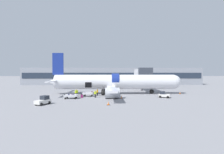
# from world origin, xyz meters

# --- Properties ---
(ground_plane) EXTENTS (500.00, 500.00, 0.00)m
(ground_plane) POSITION_xyz_m (0.00, 0.00, 0.00)
(ground_plane) COLOR gray
(terminal_strip) EXTENTS (86.24, 9.46, 8.18)m
(terminal_strip) POSITION_xyz_m (0.00, 41.15, 4.09)
(terminal_strip) COLOR gray
(terminal_strip) RESTS_ON ground_plane
(jet_bridge_stub) EXTENTS (4.01, 12.20, 7.33)m
(jet_bridge_stub) POSITION_xyz_m (8.28, 9.48, 5.45)
(jet_bridge_stub) COLOR #4C4C51
(jet_bridge_stub) RESTS_ON ground_plane
(airplane) EXTENTS (36.81, 31.98, 11.23)m
(airplane) POSITION_xyz_m (-1.13, 2.43, 3.22)
(airplane) COLOR silver
(airplane) RESTS_ON ground_plane
(baggage_tug_lead) EXTENTS (2.58, 3.25, 1.61)m
(baggage_tug_lead) POSITION_xyz_m (-14.82, -13.01, 0.69)
(baggage_tug_lead) COLOR silver
(baggage_tug_lead) RESTS_ON ground_plane
(baggage_tug_mid) EXTENTS (2.99, 2.58, 1.51)m
(baggage_tug_mid) POSITION_xyz_m (10.37, -4.97, 0.65)
(baggage_tug_mid) COLOR silver
(baggage_tug_mid) RESTS_ON ground_plane
(baggage_cart_loading) EXTENTS (3.47, 1.99, 1.21)m
(baggage_cart_loading) POSITION_xyz_m (-7.61, -2.37, 0.59)
(baggage_cart_loading) COLOR silver
(baggage_cart_loading) RESTS_ON ground_plane
(baggage_cart_queued) EXTENTS (3.84, 2.18, 1.07)m
(baggage_cart_queued) POSITION_xyz_m (-11.10, -5.89, 0.52)
(baggage_cart_queued) COLOR silver
(baggage_cart_queued) RESTS_ON ground_plane
(ground_crew_loader_a) EXTENTS (0.63, 0.56, 1.86)m
(ground_crew_loader_a) POSITION_xyz_m (-10.51, -3.01, 0.98)
(ground_crew_loader_a) COLOR #2D2D33
(ground_crew_loader_a) RESTS_ON ground_plane
(ground_crew_loader_b) EXTENTS (0.59, 0.52, 1.73)m
(ground_crew_loader_b) POSITION_xyz_m (-5.75, -4.41, 0.91)
(ground_crew_loader_b) COLOR black
(ground_crew_loader_b) RESTS_ON ground_plane
(ground_crew_driver) EXTENTS (0.41, 0.55, 1.56)m
(ground_crew_driver) POSITION_xyz_m (-10.57, -0.67, 0.82)
(ground_crew_driver) COLOR #1E2338
(ground_crew_driver) RESTS_ON ground_plane
(ground_crew_supervisor) EXTENTS (0.40, 0.60, 1.74)m
(ground_crew_supervisor) POSITION_xyz_m (-5.44, -1.10, 0.92)
(ground_crew_supervisor) COLOR black
(ground_crew_supervisor) RESTS_ON ground_plane
(suitcase_on_tarmac_upright) EXTENTS (0.54, 0.25, 0.86)m
(suitcase_on_tarmac_upright) POSITION_xyz_m (-8.88, -4.68, 0.38)
(suitcase_on_tarmac_upright) COLOR #721951
(suitcase_on_tarmac_upright) RESTS_ON ground_plane
(safety_cone_nose) EXTENTS (0.50, 0.50, 0.69)m
(safety_cone_nose) POSITION_xyz_m (17.10, 1.71, 0.32)
(safety_cone_nose) COLOR black
(safety_cone_nose) RESTS_ON ground_plane
(safety_cone_engine_left) EXTENTS (0.59, 0.59, 0.67)m
(safety_cone_engine_left) POSITION_xyz_m (-2.78, -13.98, 0.31)
(safety_cone_engine_left) COLOR black
(safety_cone_engine_left) RESTS_ON ground_plane
(safety_cone_wingtip) EXTENTS (0.46, 0.46, 0.70)m
(safety_cone_wingtip) POSITION_xyz_m (0.30, -6.00, 0.33)
(safety_cone_wingtip) COLOR black
(safety_cone_wingtip) RESTS_ON ground_plane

